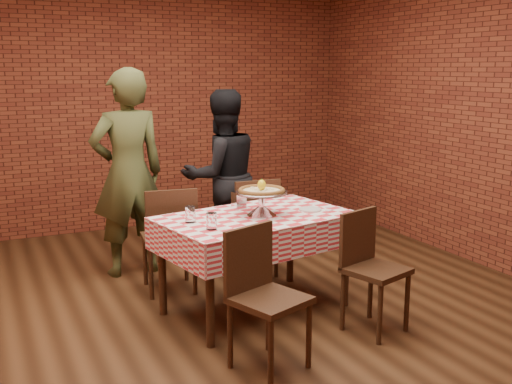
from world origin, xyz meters
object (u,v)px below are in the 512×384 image
at_px(table, 256,264).
at_px(chair_far_left, 169,238).
at_px(pizza_stand, 262,203).
at_px(chair_near_left, 270,301).
at_px(diner_black, 222,176).
at_px(chair_near_right, 376,273).
at_px(diner_olive, 128,173).
at_px(water_glass_left, 212,221).
at_px(water_glass_right, 190,214).
at_px(chair_far_right, 250,226).
at_px(pizza, 262,191).
at_px(condiment_caddy, 239,200).

bearing_deg(table, chair_far_left, 123.68).
bearing_deg(pizza_stand, table, 166.66).
bearing_deg(pizza_stand, chair_near_left, -112.62).
bearing_deg(chair_far_left, diner_black, -133.33).
bearing_deg(chair_near_right, pizza_stand, 111.62).
height_order(chair_near_right, diner_olive, diner_olive).
relative_size(table, chair_near_right, 1.64).
xyz_separation_m(water_glass_left, water_glass_right, (-0.07, 0.25, 0.00)).
height_order(chair_near_right, chair_far_right, chair_far_right).
relative_size(table, water_glass_left, 12.10).
height_order(pizza, diner_olive, diner_olive).
relative_size(chair_near_left, chair_far_right, 0.99).
bearing_deg(water_glass_left, diner_olive, 97.92).
distance_m(chair_near_right, diner_black, 2.08).
relative_size(water_glass_left, chair_near_left, 0.13).
bearing_deg(pizza, diner_black, 81.01).
distance_m(pizza_stand, diner_black, 1.33).
bearing_deg(chair_near_left, water_glass_left, 81.15).
xyz_separation_m(chair_far_left, diner_black, (0.73, 0.60, 0.38)).
xyz_separation_m(pizza, chair_far_left, (-0.52, 0.72, -0.49)).
bearing_deg(table, chair_near_left, -109.82).
distance_m(table, condiment_caddy, 0.52).
bearing_deg(chair_near_left, condiment_caddy, 55.31).
bearing_deg(condiment_caddy, pizza_stand, -88.38).
bearing_deg(chair_near_right, chair_far_left, 110.03).
bearing_deg(chair_near_left, chair_near_right, -9.54).
xyz_separation_m(condiment_caddy, chair_near_left, (-0.29, -1.15, -0.38)).
bearing_deg(pizza, table, 166.66).
bearing_deg(chair_near_right, condiment_caddy, 105.71).
relative_size(pizza, chair_near_left, 0.40).
xyz_separation_m(water_glass_right, chair_near_right, (1.12, -0.71, -0.39)).
height_order(pizza_stand, condiment_caddy, pizza_stand).
distance_m(pizza_stand, chair_near_right, 0.99).
bearing_deg(water_glass_left, chair_near_right, -23.83).
relative_size(chair_near_right, diner_olive, 0.46).
xyz_separation_m(chair_near_right, chair_far_right, (-0.29, 1.50, 0.02)).
height_order(table, diner_black, diner_black).
distance_m(pizza_stand, diner_olive, 1.47).
xyz_separation_m(condiment_caddy, chair_far_right, (0.34, 0.53, -0.38)).
bearing_deg(chair_near_left, pizza, 47.10).
bearing_deg(water_glass_right, table, -0.66).
bearing_deg(chair_near_left, pizza_stand, 47.10).
distance_m(water_glass_right, chair_far_right, 1.21).
bearing_deg(diner_olive, pizza, 114.10).
relative_size(chair_far_left, chair_far_right, 1.00).
bearing_deg(chair_far_left, water_glass_right, 93.73).
distance_m(table, water_glass_left, 0.67).
height_order(chair_near_left, chair_far_right, chair_far_right).
height_order(pizza, chair_far_left, pizza).
xyz_separation_m(pizza_stand, pizza, (0.00, -0.00, 0.10)).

